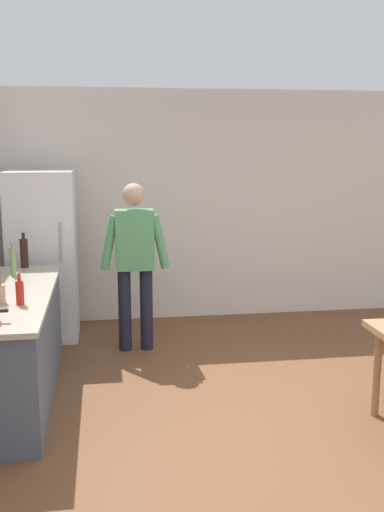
{
  "coord_description": "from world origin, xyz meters",
  "views": [
    {
      "loc": [
        -1.25,
        -4.04,
        2.09
      ],
      "look_at": [
        -0.49,
        1.04,
        1.11
      ],
      "focal_mm": 42.0,
      "sensor_mm": 36.0,
      "label": 1
    }
  ],
  "objects": [
    {
      "name": "person",
      "position": [
        -0.95,
        1.85,
        0.98
      ],
      "size": [
        0.7,
        0.22,
        1.7
      ],
      "color": "#1E1E2D",
      "rests_on": "ground_plane"
    },
    {
      "name": "ground_plane",
      "position": [
        0.0,
        0.0,
        0.0
      ],
      "size": [
        14.0,
        14.0,
        0.0
      ],
      "primitive_type": "plane",
      "color": "brown"
    },
    {
      "name": "wall_back",
      "position": [
        0.0,
        3.0,
        1.35
      ],
      "size": [
        6.4,
        0.12,
        2.7
      ],
      "primitive_type": "cube",
      "color": "silver",
      "rests_on": "ground_plane"
    },
    {
      "name": "bottle_sauce_red",
      "position": [
        -1.88,
        0.41,
        1.0
      ],
      "size": [
        0.06,
        0.06,
        0.24
      ],
      "color": "#B22319",
      "rests_on": "kitchen_counter"
    },
    {
      "name": "refrigerator",
      "position": [
        -1.9,
        2.4,
        0.9
      ],
      "size": [
        0.7,
        0.67,
        1.8
      ],
      "color": "white",
      "rests_on": "ground_plane"
    },
    {
      "name": "bottle_wine_dark",
      "position": [
        -2.02,
        1.81,
        1.05
      ],
      "size": [
        0.08,
        0.08,
        0.34
      ],
      "color": "black",
      "rests_on": "kitchen_counter"
    },
    {
      "name": "bottle_vinegar_tall",
      "position": [
        -2.07,
        1.45,
        1.04
      ],
      "size": [
        0.06,
        0.06,
        0.32
      ],
      "color": "gray",
      "rests_on": "kitchen_counter"
    },
    {
      "name": "kitchen_counter",
      "position": [
        -2.0,
        0.8,
        0.45
      ],
      "size": [
        0.64,
        2.2,
        0.9
      ],
      "color": "#4C5666",
      "rests_on": "ground_plane"
    }
  ]
}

